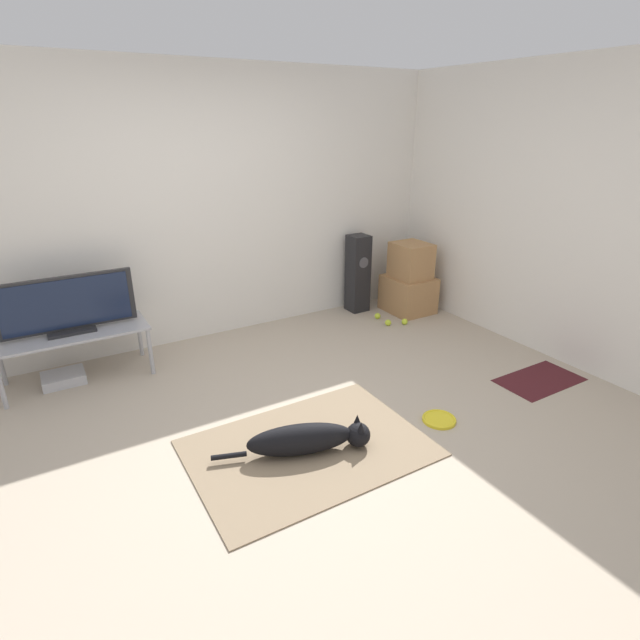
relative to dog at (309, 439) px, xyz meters
The scene contains 16 objects.
ground_plane 0.21m from the dog, 63.07° to the left, with size 12.00×12.00×0.00m, color #B2A38E.
wall_back 2.54m from the dog, 87.97° to the left, with size 8.00×0.06×2.55m.
wall_right 2.92m from the dog, ahead, with size 0.06×8.00×2.55m.
area_rug 0.12m from the dog, 60.71° to the left, with size 1.55×1.10×0.01m.
dog is the anchor object (origin of this frame).
frisbee 1.03m from the dog, ahead, with size 0.25×0.25×0.03m.
cardboard_box_lower 2.86m from the dog, 37.05° to the left, with size 0.46×0.52×0.40m.
cardboard_box_upper 2.89m from the dog, 36.87° to the left, with size 0.36×0.40×0.39m.
floor_speaker 2.74m from the dog, 48.65° to the left, with size 0.22×0.22×0.87m.
tv_stand 2.23m from the dog, 121.91° to the left, with size 1.16×0.49×0.44m.
tv 2.28m from the dog, 121.87° to the left, with size 1.04×0.20×0.47m.
tennis_ball_by_boxes 2.43m from the dog, 35.35° to the left, with size 0.07×0.07×0.07m.
tennis_ball_near_speaker 2.34m from the dog, 39.16° to the left, with size 0.07×0.07×0.07m.
tennis_ball_loose_on_carpet 2.50m from the dog, 42.68° to the left, with size 0.07×0.07×0.07m.
game_console 2.29m from the dog, 124.62° to the left, with size 0.33×0.27×0.08m.
door_mat 2.18m from the dog, ahead, with size 0.73×0.42×0.01m.
Camera 1 is at (-1.41, -2.55, 2.07)m, focal length 28.00 mm.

